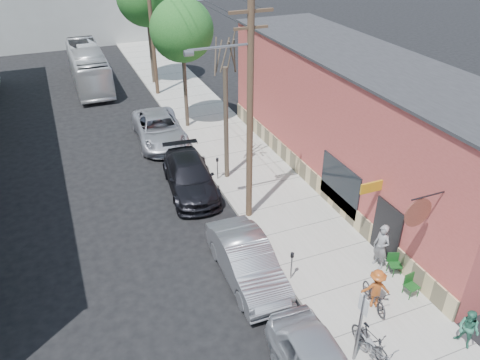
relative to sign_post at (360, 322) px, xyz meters
name	(u,v)px	position (x,y,z in m)	size (l,w,h in m)	color
ground	(230,283)	(-2.35, 4.96, -1.83)	(120.00, 120.00, 0.00)	black
sidewalk	(229,147)	(1.90, 15.96, -1.76)	(4.50, 58.00, 0.15)	#A4A298
cafe_building	(359,122)	(6.64, 9.96, 1.47)	(6.60, 20.20, 6.61)	#B34742
sign_post	(360,322)	(0.00, 0.00, 0.00)	(0.07, 0.45, 2.80)	slate
parking_meter_near	(292,261)	(-0.10, 4.15, -0.85)	(0.14, 0.14, 1.24)	slate
parking_meter_far	(217,165)	(-0.10, 12.47, -0.85)	(0.14, 0.14, 1.24)	slate
utility_pole_near	(249,111)	(0.04, 8.76, 3.58)	(3.57, 0.28, 10.00)	#503A28
utility_pole_far	(151,24)	(0.10, 26.57, 3.51)	(1.80, 0.28, 10.00)	#503A28
tree_bare	(226,125)	(0.45, 12.54, 1.31)	(0.24, 0.24, 5.98)	#44392C
tree_leafy_mid	(182,30)	(0.45, 19.80, 4.48)	(3.82, 3.82, 8.09)	#44392C
patio_chair_a	(412,286)	(3.59, 1.62, -1.24)	(0.50, 0.50, 0.88)	#134517
patio_chair_b	(395,264)	(3.81, 2.84, -1.24)	(0.50, 0.50, 0.88)	#134517
patron_grey	(381,246)	(3.50, 3.45, -0.71)	(0.71, 0.47, 1.95)	gray
patron_green	(468,329)	(3.69, -0.91, -0.95)	(0.71, 0.56, 1.47)	#2D7156
cyclist	(376,288)	(2.02, 1.73, -0.88)	(1.03, 0.59, 1.60)	#994316
cyclist_bike	(375,296)	(2.02, 1.73, -1.24)	(0.59, 1.70, 0.89)	black
parked_bike_a	(370,341)	(0.61, 0.07, -1.17)	(0.48, 1.70, 1.02)	black
parked_bike_b	(376,352)	(0.50, -0.38, -1.16)	(0.69, 1.98, 1.04)	slate
car_1	(247,261)	(-1.61, 4.97, -0.99)	(1.78, 5.12, 1.69)	#95969C
car_2	(190,177)	(-1.71, 12.14, -1.02)	(2.27, 5.59, 1.62)	black
car_3	(159,129)	(-1.74, 18.43, -1.00)	(2.76, 5.99, 1.67)	#B6B7BF
bus	(88,67)	(-4.38, 31.15, -0.35)	(2.50, 10.67, 2.97)	white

